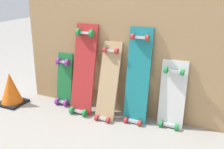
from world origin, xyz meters
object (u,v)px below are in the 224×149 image
object	(u,v)px
skateboard_white	(172,98)
traffic_cone	(11,89)
skateboard_natural	(108,85)
skateboard_green	(64,82)
skateboard_teal	(138,80)
skateboard_red	(83,73)

from	to	relation	value
skateboard_white	traffic_cone	world-z (taller)	skateboard_white
skateboard_natural	skateboard_white	bearing A→B (deg)	7.20
skateboard_natural	traffic_cone	bearing A→B (deg)	-170.15
skateboard_natural	traffic_cone	xyz separation A→B (m)	(-1.06, -0.18, -0.16)
skateboard_green	skateboard_natural	xyz separation A→B (m)	(0.55, -0.07, 0.08)
skateboard_teal	traffic_cone	world-z (taller)	skateboard_teal
skateboard_green	skateboard_natural	world-z (taller)	skateboard_natural
skateboard_green	skateboard_red	size ratio (longest dim) A/B	0.65
traffic_cone	skateboard_white	bearing A→B (deg)	8.90
skateboard_green	skateboard_red	bearing A→B (deg)	-11.46
traffic_cone	skateboard_teal	bearing A→B (deg)	9.64
skateboard_red	skateboard_natural	distance (m)	0.29
skateboard_natural	skateboard_green	bearing A→B (deg)	172.96
skateboard_green	skateboard_teal	world-z (taller)	skateboard_teal
skateboard_natural	skateboard_white	world-z (taller)	skateboard_natural
skateboard_green	traffic_cone	xyz separation A→B (m)	(-0.51, -0.25, -0.07)
skateboard_red	skateboard_green	bearing A→B (deg)	168.54
skateboard_green	traffic_cone	size ratio (longest dim) A/B	1.76
skateboard_red	skateboard_white	distance (m)	0.89
traffic_cone	skateboard_green	bearing A→B (deg)	26.42
skateboard_natural	skateboard_white	distance (m)	0.61
skateboard_teal	skateboard_white	bearing A→B (deg)	5.74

